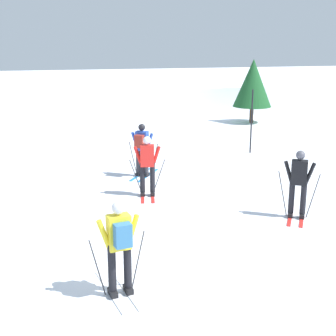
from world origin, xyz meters
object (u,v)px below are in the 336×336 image
at_px(trail_marker_pole, 251,122).
at_px(conifer_far_left, 253,83).
at_px(skier_yellow, 120,244).
at_px(skier_black, 299,182).
at_px(skier_blue, 142,148).
at_px(skier_red, 147,164).

distance_m(trail_marker_pole, conifer_far_left, 6.99).
bearing_deg(skier_yellow, skier_black, 29.24).
height_order(skier_blue, trail_marker_pole, trail_marker_pole).
bearing_deg(conifer_far_left, skier_yellow, -120.21).
height_order(skier_red, skier_blue, same).
height_order(skier_yellow, skier_black, same).
height_order(skier_yellow, trail_marker_pole, trail_marker_pole).
bearing_deg(skier_black, skier_red, 141.77).
distance_m(skier_yellow, skier_blue, 7.38).
distance_m(skier_black, trail_marker_pole, 6.98).
bearing_deg(skier_red, skier_black, -38.23).
bearing_deg(skier_yellow, skier_red, 73.71).
height_order(skier_black, trail_marker_pole, trail_marker_pole).
relative_size(skier_yellow, skier_red, 1.00).
height_order(skier_yellow, skier_red, same).
distance_m(skier_yellow, trail_marker_pole, 11.42).
xyz_separation_m(skier_yellow, conifer_far_left, (9.20, 15.81, 1.10)).
relative_size(skier_yellow, trail_marker_pole, 0.70).
bearing_deg(conifer_far_left, skier_red, -125.94).
height_order(skier_blue, conifer_far_left, conifer_far_left).
distance_m(skier_black, skier_red, 4.12).
relative_size(skier_yellow, skier_blue, 1.00).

